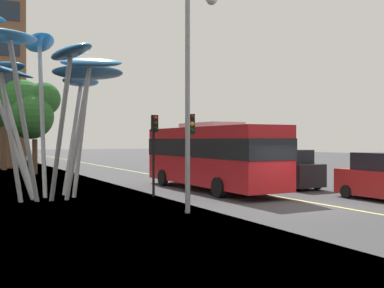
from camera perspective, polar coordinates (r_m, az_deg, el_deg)
name	(u,v)px	position (r m, az deg, el deg)	size (l,w,h in m)	color
ground	(289,209)	(19.12, 11.85, -7.79)	(120.00, 240.00, 0.10)	#38383A
red_bus	(210,153)	(24.93, 2.29, -1.17)	(2.94, 10.96, 3.62)	red
leaf_sculpture	(42,67)	(22.46, -18.03, 9.02)	(8.52, 9.43, 8.47)	#9EA0A5
traffic_light_kerb_near	(190,140)	(18.52, -0.25, 0.51)	(0.28, 0.42, 3.74)	black
traffic_light_kerb_far	(154,138)	(22.04, -4.67, 0.77)	(0.28, 0.42, 3.89)	black
car_parked_near	(383,178)	(22.52, 22.49, -3.90)	(2.06, 4.19, 2.13)	maroon
car_parked_mid	(290,170)	(26.55, 11.93, -3.17)	(2.04, 3.88, 2.16)	black
car_parked_far	(233,165)	(31.47, 5.10, -2.56)	(2.00, 4.58, 2.20)	maroon
street_lamp	(194,74)	(17.38, 0.22, 8.67)	(1.33, 0.44, 8.26)	gray
tree_pavement_near	(27,108)	(38.83, -19.60, 4.21)	(4.76, 5.29, 7.46)	brown
tree_pavement_far	(14,106)	(45.36, -21.09, 4.44)	(4.25, 3.76, 7.88)	brown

